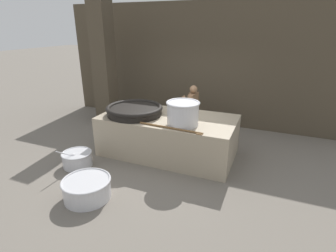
{
  "coord_description": "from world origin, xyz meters",
  "views": [
    {
      "loc": [
        2.22,
        -5.37,
        2.94
      ],
      "look_at": [
        0.0,
        0.0,
        0.71
      ],
      "focal_mm": 28.0,
      "sensor_mm": 36.0,
      "label": 1
    }
  ],
  "objects_px": {
    "giant_wok_near": "(134,110)",
    "cook": "(193,110)",
    "prep_bowl_vegetables": "(77,158)",
    "stock_pot": "(183,113)",
    "prep_bowl_meat": "(87,188)"
  },
  "relations": [
    {
      "from": "prep_bowl_meat",
      "to": "prep_bowl_vegetables",
      "type": "bearing_deg",
      "value": 137.94
    },
    {
      "from": "prep_bowl_vegetables",
      "to": "cook",
      "type": "bearing_deg",
      "value": 53.21
    },
    {
      "from": "giant_wok_near",
      "to": "stock_pot",
      "type": "distance_m",
      "value": 1.32
    },
    {
      "from": "stock_pot",
      "to": "cook",
      "type": "distance_m",
      "value": 1.6
    },
    {
      "from": "stock_pot",
      "to": "prep_bowl_vegetables",
      "type": "height_order",
      "value": "stock_pot"
    },
    {
      "from": "stock_pot",
      "to": "prep_bowl_vegetables",
      "type": "xyz_separation_m",
      "value": [
        -2.12,
        -0.98,
        -1.03
      ]
    },
    {
      "from": "giant_wok_near",
      "to": "prep_bowl_meat",
      "type": "xyz_separation_m",
      "value": [
        0.13,
        -2.06,
        -0.85
      ]
    },
    {
      "from": "giant_wok_near",
      "to": "cook",
      "type": "relative_size",
      "value": 0.91
    },
    {
      "from": "giant_wok_near",
      "to": "prep_bowl_vegetables",
      "type": "xyz_separation_m",
      "value": [
        -0.83,
        -1.19,
        -0.88
      ]
    },
    {
      "from": "giant_wok_near",
      "to": "stock_pot",
      "type": "relative_size",
      "value": 1.88
    },
    {
      "from": "cook",
      "to": "prep_bowl_meat",
      "type": "relative_size",
      "value": 1.68
    },
    {
      "from": "prep_bowl_vegetables",
      "to": "giant_wok_near",
      "type": "bearing_deg",
      "value": 55.17
    },
    {
      "from": "stock_pot",
      "to": "cook",
      "type": "xyz_separation_m",
      "value": [
        -0.25,
        1.52,
        -0.41
      ]
    },
    {
      "from": "stock_pot",
      "to": "cook",
      "type": "bearing_deg",
      "value": 99.29
    },
    {
      "from": "giant_wok_near",
      "to": "cook",
      "type": "height_order",
      "value": "cook"
    }
  ]
}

